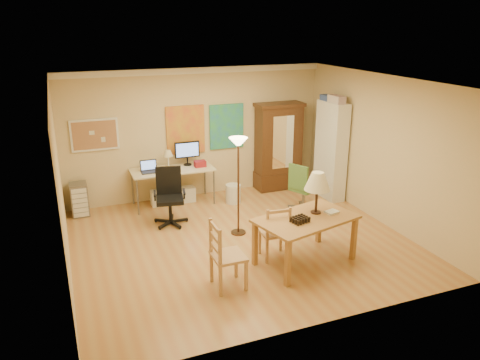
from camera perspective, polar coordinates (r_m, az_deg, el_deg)
name	(u,v)px	position (r m, az deg, el deg)	size (l,w,h in m)	color
floor	(241,241)	(8.07, 0.08, -7.49)	(5.50, 5.50, 0.00)	#B0733E
crown_molding	(196,71)	(9.61, -5.43, 13.15)	(5.50, 0.08, 0.12)	white
corkboard	(95,135)	(9.45, -17.30, 5.27)	(0.90, 0.04, 0.62)	#B17D53
art_panel_left	(186,130)	(9.74, -6.65, 6.09)	(0.80, 0.04, 1.00)	gold
art_panel_right	(227,126)	(10.00, -1.64, 6.54)	(0.75, 0.04, 0.95)	teal
dining_table	(310,207)	(7.20, 8.56, -3.29)	(1.68, 1.24, 1.41)	#976431
ladder_chair_back	(275,234)	(7.39, 4.29, -6.53)	(0.45, 0.43, 0.90)	#A5894B
ladder_chair_left	(226,257)	(6.59, -1.70, -9.37)	(0.44, 0.46, 1.00)	#A5894B
torchiere_lamp	(238,158)	(7.88, -0.21, 2.74)	(0.32, 0.32, 1.74)	#452A1B
computer_desk	(174,182)	(9.64, -8.05, -0.26)	(1.65, 0.72, 1.25)	beige
office_chair_black	(170,209)	(8.74, -8.50, -3.55)	(0.65, 0.65, 1.05)	black
office_chair_green	(302,198)	(9.33, 7.60, -2.17)	(0.60, 0.60, 0.97)	slate
drawer_cart	(79,199)	(9.52, -18.98, -2.25)	(0.32, 0.38, 0.64)	slate
armoire	(278,152)	(10.37, 4.69, 3.42)	(1.04, 0.49, 1.91)	#34180E
bookshelf	(331,151)	(9.94, 11.00, 3.52)	(0.31, 0.81, 2.03)	white
wastebin	(233,194)	(9.65, -0.84, -1.69)	(0.31, 0.31, 0.39)	silver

